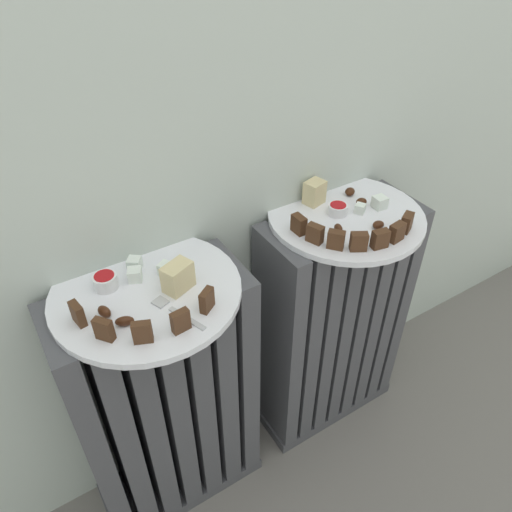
{
  "coord_description": "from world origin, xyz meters",
  "views": [
    {
      "loc": [
        -0.37,
        -0.31,
        1.14
      ],
      "look_at": [
        0.0,
        0.28,
        0.59
      ],
      "focal_mm": 34.14,
      "sensor_mm": 36.0,
      "label": 1
    }
  ],
  "objects_px": {
    "radiator_left": "(168,405)",
    "radiator_right": "(331,325)",
    "jam_bowl_left": "(105,281)",
    "fork": "(175,311)",
    "plate_right": "(346,216)",
    "jam_bowl_right": "(338,209)",
    "plate_left": "(146,292)"
  },
  "relations": [
    {
      "from": "radiator_left",
      "to": "fork",
      "type": "distance_m",
      "value": 0.33
    },
    {
      "from": "plate_right",
      "to": "fork",
      "type": "relative_size",
      "value": 3.02
    },
    {
      "from": "jam_bowl_right",
      "to": "fork",
      "type": "xyz_separation_m",
      "value": [
        -0.38,
        -0.08,
        -0.01
      ]
    },
    {
      "from": "fork",
      "to": "radiator_left",
      "type": "bearing_deg",
      "value": 104.0
    },
    {
      "from": "radiator_left",
      "to": "jam_bowl_left",
      "type": "relative_size",
      "value": 15.41
    },
    {
      "from": "radiator_right",
      "to": "plate_left",
      "type": "height_order",
      "value": "plate_left"
    },
    {
      "from": "plate_right",
      "to": "jam_bowl_right",
      "type": "distance_m",
      "value": 0.03
    },
    {
      "from": "radiator_right",
      "to": "plate_right",
      "type": "height_order",
      "value": "plate_right"
    },
    {
      "from": "radiator_right",
      "to": "radiator_left",
      "type": "bearing_deg",
      "value": -180.0
    },
    {
      "from": "radiator_right",
      "to": "jam_bowl_right",
      "type": "xyz_separation_m",
      "value": [
        -0.02,
        0.01,
        0.33
      ]
    },
    {
      "from": "jam_bowl_left",
      "to": "plate_left",
      "type": "bearing_deg",
      "value": -35.53
    },
    {
      "from": "plate_left",
      "to": "jam_bowl_left",
      "type": "bearing_deg",
      "value": 144.47
    },
    {
      "from": "radiator_left",
      "to": "plate_right",
      "type": "distance_m",
      "value": 0.52
    },
    {
      "from": "radiator_left",
      "to": "radiator_right",
      "type": "relative_size",
      "value": 1.0
    },
    {
      "from": "jam_bowl_left",
      "to": "jam_bowl_right",
      "type": "xyz_separation_m",
      "value": [
        0.46,
        -0.03,
        -0.0
      ]
    },
    {
      "from": "plate_left",
      "to": "jam_bowl_left",
      "type": "relative_size",
      "value": 7.97
    },
    {
      "from": "radiator_right",
      "to": "plate_right",
      "type": "relative_size",
      "value": 1.93
    },
    {
      "from": "plate_left",
      "to": "plate_right",
      "type": "bearing_deg",
      "value": 0.0
    },
    {
      "from": "plate_left",
      "to": "jam_bowl_left",
      "type": "distance_m",
      "value": 0.07
    },
    {
      "from": "plate_right",
      "to": "jam_bowl_left",
      "type": "distance_m",
      "value": 0.47
    },
    {
      "from": "radiator_right",
      "to": "plate_left",
      "type": "xyz_separation_m",
      "value": [
        -0.42,
        -0.0,
        0.31
      ]
    },
    {
      "from": "jam_bowl_right",
      "to": "plate_left",
      "type": "bearing_deg",
      "value": -178.86
    },
    {
      "from": "jam_bowl_left",
      "to": "radiator_right",
      "type": "bearing_deg",
      "value": -4.52
    },
    {
      "from": "plate_right",
      "to": "jam_bowl_left",
      "type": "height_order",
      "value": "jam_bowl_left"
    },
    {
      "from": "radiator_right",
      "to": "jam_bowl_left",
      "type": "distance_m",
      "value": 0.58
    },
    {
      "from": "radiator_right",
      "to": "jam_bowl_left",
      "type": "bearing_deg",
      "value": 175.48
    },
    {
      "from": "radiator_left",
      "to": "radiator_right",
      "type": "distance_m",
      "value": 0.42
    },
    {
      "from": "plate_left",
      "to": "plate_right",
      "type": "distance_m",
      "value": 0.42
    },
    {
      "from": "plate_left",
      "to": "fork",
      "type": "bearing_deg",
      "value": -76.0
    },
    {
      "from": "radiator_left",
      "to": "plate_left",
      "type": "relative_size",
      "value": 1.93
    },
    {
      "from": "jam_bowl_right",
      "to": "fork",
      "type": "height_order",
      "value": "jam_bowl_right"
    },
    {
      "from": "radiator_right",
      "to": "fork",
      "type": "xyz_separation_m",
      "value": [
        -0.4,
        -0.07,
        0.32
      ]
    }
  ]
}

